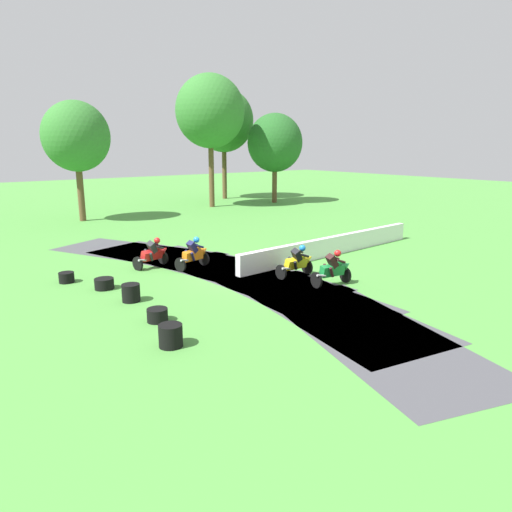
# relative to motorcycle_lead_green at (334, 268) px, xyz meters

# --- Properties ---
(ground_plane) EXTENTS (120.00, 120.00, 0.00)m
(ground_plane) POSITION_rel_motorcycle_lead_green_xyz_m (-1.71, 3.16, -0.66)
(ground_plane) COLOR #4C933D
(track_asphalt) EXTENTS (7.40, 22.88, 0.01)m
(track_asphalt) POSITION_rel_motorcycle_lead_green_xyz_m (-2.33, 3.11, -0.65)
(track_asphalt) COLOR #47474C
(track_asphalt) RESTS_ON ground
(safety_barrier) EXTENTS (11.86, 1.16, 0.90)m
(safety_barrier) POSITION_rel_motorcycle_lead_green_xyz_m (3.71, 3.55, -0.21)
(safety_barrier) COLOR white
(safety_barrier) RESTS_ON ground
(motorcycle_lead_green) EXTENTS (1.70, 0.85, 1.43)m
(motorcycle_lead_green) POSITION_rel_motorcycle_lead_green_xyz_m (0.00, 0.00, 0.00)
(motorcycle_lead_green) COLOR black
(motorcycle_lead_green) RESTS_ON ground
(motorcycle_chase_yellow) EXTENTS (1.68, 0.85, 1.42)m
(motorcycle_chase_yellow) POSITION_rel_motorcycle_lead_green_xyz_m (-0.28, 1.71, -0.02)
(motorcycle_chase_yellow) COLOR black
(motorcycle_chase_yellow) RESTS_ON ground
(motorcycle_trailing_orange) EXTENTS (1.71, 1.03, 1.42)m
(motorcycle_trailing_orange) POSITION_rel_motorcycle_lead_green_xyz_m (-2.90, 5.36, 0.00)
(motorcycle_trailing_orange) COLOR black
(motorcycle_trailing_orange) RESTS_ON ground
(motorcycle_fourth_red) EXTENTS (1.73, 1.12, 1.42)m
(motorcycle_fourth_red) POSITION_rel_motorcycle_lead_green_xyz_m (-4.19, 6.60, -0.03)
(motorcycle_fourth_red) COLOR black
(motorcycle_fourth_red) RESTS_ON ground
(tire_stack_near) EXTENTS (0.63, 0.63, 0.60)m
(tire_stack_near) POSITION_rel_motorcycle_lead_green_xyz_m (-7.47, -1.26, -0.36)
(tire_stack_near) COLOR black
(tire_stack_near) RESTS_ON ground
(tire_stack_mid_a) EXTENTS (0.62, 0.62, 0.40)m
(tire_stack_mid_a) POSITION_rel_motorcycle_lead_green_xyz_m (-6.95, 0.61, -0.46)
(tire_stack_mid_a) COLOR black
(tire_stack_mid_a) RESTS_ON ground
(tire_stack_mid_b) EXTENTS (0.61, 0.61, 0.60)m
(tire_stack_mid_b) POSITION_rel_motorcycle_lead_green_xyz_m (-6.82, 2.86, -0.36)
(tire_stack_mid_b) COLOR black
(tire_stack_mid_b) RESTS_ON ground
(tire_stack_far) EXTENTS (0.70, 0.70, 0.40)m
(tire_stack_far) POSITION_rel_motorcycle_lead_green_xyz_m (-7.04, 4.80, -0.46)
(tire_stack_far) COLOR black
(tire_stack_far) RESTS_ON ground
(tire_stack_extra_a) EXTENTS (0.57, 0.57, 0.40)m
(tire_stack_extra_a) POSITION_rel_motorcycle_lead_green_xyz_m (-7.89, 6.50, -0.46)
(tire_stack_extra_a) COLOR black
(tire_stack_extra_a) RESTS_ON ground
(tree_far_left) EXTENTS (5.68, 5.68, 10.85)m
(tree_far_left) POSITION_rel_motorcycle_lead_green_xyz_m (8.81, 22.51, 7.18)
(tree_far_left) COLOR brown
(tree_far_left) RESTS_ON ground
(tree_mid_rise) EXTENTS (4.93, 4.93, 7.95)m
(tree_mid_rise) POSITION_rel_motorcycle_lead_green_xyz_m (15.05, 21.67, 4.68)
(tree_mid_rise) COLOR brown
(tree_mid_rise) RESTS_ON ground
(tree_behind_barrier) EXTENTS (5.69, 5.69, 10.45)m
(tree_behind_barrier) POSITION_rel_motorcycle_lead_green_xyz_m (13.22, 27.16, 6.78)
(tree_behind_barrier) COLOR brown
(tree_behind_barrier) RESTS_ON ground
(tree_distant) EXTENTS (4.47, 4.47, 8.08)m
(tree_distant) POSITION_rel_motorcycle_lead_green_xyz_m (-2.48, 21.47, 5.04)
(tree_distant) COLOR brown
(tree_distant) RESTS_ON ground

